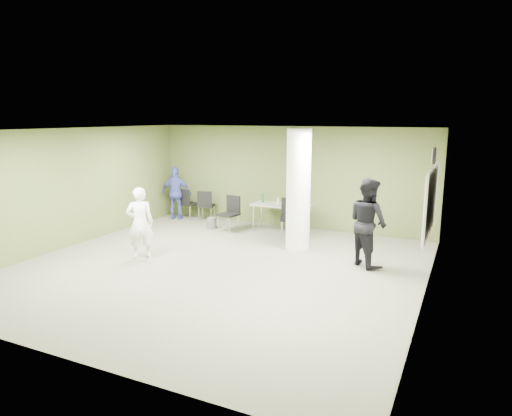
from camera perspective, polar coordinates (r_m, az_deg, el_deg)
The scene contains 17 objects.
floor at distance 9.54m, azimuth -4.72°, elevation -7.38°, with size 8.00×8.00×0.00m, color #4E4F3E.
ceiling at distance 9.04m, azimuth -5.01°, elevation 9.68°, with size 8.00×8.00×0.00m, color white.
wall_back at distance 12.76m, azimuth 4.17°, elevation 3.87°, with size 8.00×0.02×2.80m, color #4E5C2B.
wall_left at distance 11.69m, azimuth -22.11°, elevation 2.37°, with size 0.02×8.00×2.80m, color #4E5C2B.
wall_right_cream at distance 8.00m, azimuth 20.80°, elevation -1.36°, with size 0.02×8.00×2.80m, color beige.
column at distance 10.56m, azimuth 5.32°, elevation 2.28°, with size 0.56×0.56×2.80m, color silver.
whiteboard at distance 9.16m, azimuth 20.98°, elevation 0.81°, with size 0.05×2.30×1.30m.
wall_clock at distance 9.06m, azimuth 21.37°, elevation 6.10°, with size 0.06×0.32×0.32m.
folding_table at distance 12.29m, azimuth 3.10°, elevation 0.24°, with size 1.57×0.70×0.99m.
wastebasket at distance 12.73m, azimuth -5.55°, elevation -1.89°, with size 0.26×0.26×0.30m, color #4C4C4C.
chair_back_left at distance 13.94m, azimuth -8.53°, elevation 0.82°, with size 0.56×0.56×0.92m.
chair_back_right at distance 13.60m, azimuth -6.31°, elevation 0.59°, with size 0.56×0.56×0.91m.
chair_table_left at distance 12.33m, azimuth -3.22°, elevation -0.33°, with size 0.56×0.56×0.96m.
chair_table_right at distance 11.77m, azimuth 4.30°, elevation -0.81°, with size 0.63×0.63×1.00m.
woman_white at distance 10.22m, azimuth -14.30°, elevation -1.82°, with size 0.58×0.38×1.58m, color white.
man_black at distance 9.67m, azimuth 13.80°, elevation -1.74°, with size 0.90×0.70×1.85m, color black.
man_blue at distance 13.92m, azimuth -9.95°, elevation 1.83°, with size 0.93×0.39×1.59m, color #3E449B.
Camera 1 is at (4.54, -7.81, 3.06)m, focal length 32.00 mm.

